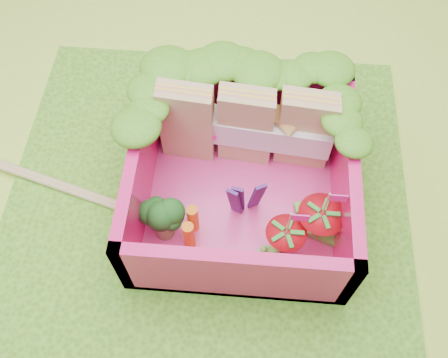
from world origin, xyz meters
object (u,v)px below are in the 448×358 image
bento_box (242,178)px  sandwich_stack (246,126)px  broccoli (162,219)px  chopsticks (40,179)px  strawberry_right (318,224)px  strawberry_left (284,241)px

bento_box → sandwich_stack: bearing=89.0°
broccoli → chopsticks: broccoli is taller
bento_box → broccoli: 0.54m
chopsticks → broccoli: bearing=-20.4°
broccoli → strawberry_right: (0.92, 0.06, -0.03)m
bento_box → broccoli: (-0.45, -0.29, -0.05)m
strawberry_left → strawberry_right: bearing=30.1°
sandwich_stack → strawberry_left: bearing=-68.6°
bento_box → chopsticks: bearing=178.2°
chopsticks → strawberry_right: bearing=-8.6°
bento_box → sandwich_stack: sandwich_stack is taller
broccoli → strawberry_right: bearing=3.6°
sandwich_stack → chopsticks: bearing=-167.6°
sandwich_stack → strawberry_right: size_ratio=2.12×
strawberry_left → chopsticks: 1.67m
broccoli → chopsticks: (-0.89, 0.33, -0.21)m
strawberry_left → strawberry_right: strawberry_right is taller
sandwich_stack → bento_box: bearing=-91.0°
bento_box → strawberry_right: 0.53m
strawberry_right → chopsticks: strawberry_right is taller
strawberry_left → chopsticks: bearing=166.5°
strawberry_right → chopsticks: bearing=171.4°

